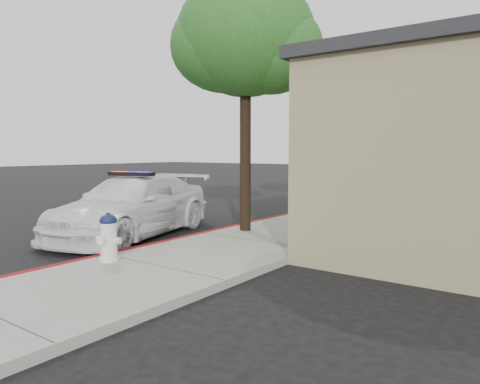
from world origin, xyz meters
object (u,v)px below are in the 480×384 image
(fire_hydrant, at_px, (108,237))
(street_tree_far, at_px, (416,98))
(police_car, at_px, (132,206))
(street_tree_near, at_px, (246,43))
(street_tree_mid, at_px, (346,85))

(fire_hydrant, xyz_separation_m, street_tree_far, (0.81, 17.63, 4.20))
(street_tree_far, bearing_deg, fire_hydrant, -92.62)
(police_car, distance_m, fire_hydrant, 3.41)
(police_car, xyz_separation_m, fire_hydrant, (2.29, -2.52, -0.18))
(police_car, xyz_separation_m, street_tree_near, (2.44, 1.77, 4.22))
(police_car, bearing_deg, street_tree_far, 65.11)
(street_tree_near, distance_m, street_tree_mid, 5.37)
(street_tree_near, xyz_separation_m, street_tree_mid, (0.47, 5.33, -0.48))
(street_tree_mid, bearing_deg, police_car, -112.28)
(fire_hydrant, bearing_deg, street_tree_near, 72.24)
(police_car, xyz_separation_m, street_tree_far, (3.10, 15.11, 4.02))
(street_tree_mid, distance_m, street_tree_far, 8.02)
(street_tree_near, height_order, street_tree_far, street_tree_near)
(fire_hydrant, xyz_separation_m, street_tree_near, (0.15, 4.29, 4.40))
(street_tree_near, relative_size, street_tree_mid, 1.12)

